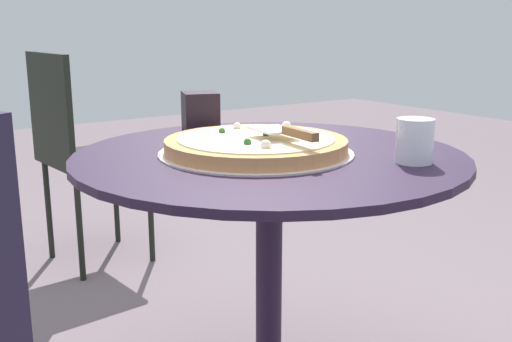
{
  "coord_description": "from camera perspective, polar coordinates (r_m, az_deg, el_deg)",
  "views": [
    {
      "loc": [
        0.78,
        1.09,
        0.99
      ],
      "look_at": [
        0.03,
        -0.01,
        0.67
      ],
      "focal_mm": 42.81,
      "sensor_mm": 36.0,
      "label": 1
    }
  ],
  "objects": [
    {
      "name": "patio_chair_far",
      "position": [
        2.58,
        -16.3,
        2.49
      ],
      "size": [
        0.41,
        0.41,
        0.88
      ],
      "color": "black",
      "rests_on": "ground"
    },
    {
      "name": "pizza_server",
      "position": [
        1.3,
        2.88,
        3.7
      ],
      "size": [
        0.09,
        0.21,
        0.02
      ],
      "color": "silver",
      "rests_on": "pizza_on_tray"
    },
    {
      "name": "drinking_cup",
      "position": [
        1.3,
        14.6,
        2.75
      ],
      "size": [
        0.08,
        0.08,
        0.09
      ],
      "primitive_type": "cylinder",
      "color": "silver",
      "rests_on": "patio_table"
    },
    {
      "name": "pizza_on_tray",
      "position": [
        1.36,
        0.0,
        2.38
      ],
      "size": [
        0.44,
        0.44,
        0.05
      ],
      "color": "beige",
      "rests_on": "patio_table"
    },
    {
      "name": "napkin_dispenser",
      "position": [
        1.62,
        -5.08,
        5.48
      ],
      "size": [
        0.12,
        0.12,
        0.11
      ],
      "primitive_type": "cube",
      "rotation": [
        0.0,
        0.0,
        4.36
      ],
      "color": "black",
      "rests_on": "patio_table"
    },
    {
      "name": "patio_table",
      "position": [
        1.41,
        1.24,
        -4.61
      ],
      "size": [
        0.88,
        0.88,
        0.71
      ],
      "color": "black",
      "rests_on": "ground"
    }
  ]
}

